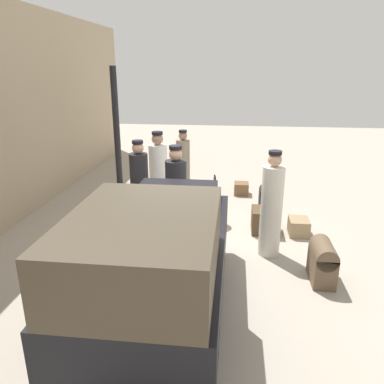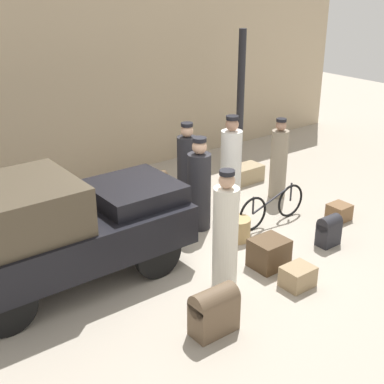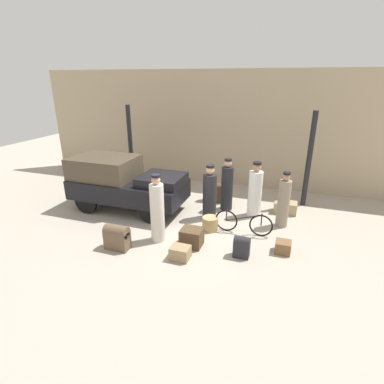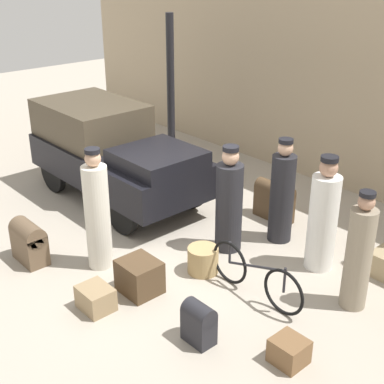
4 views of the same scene
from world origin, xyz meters
TOP-DOWN VIEW (x-y plane):
  - ground_plane at (0.00, 0.00)m, footprint 30.00×30.00m
  - canopy_pillar_right at (3.48, 2.65)m, footprint 0.17×0.17m
  - truck at (-2.27, 0.36)m, footprint 3.78×1.68m
  - bicycle at (1.84, -0.11)m, footprint 1.64×0.04m
  - wicker_basket at (0.90, -0.21)m, footprint 0.46×0.46m
  - porter_standing_middle at (1.96, 1.20)m, footprint 0.43×0.43m
  - porter_lifting_near_truck at (2.85, 0.74)m, footprint 0.35×0.35m
  - porter_carrying_trunk at (1.01, 1.42)m, footprint 0.39×0.39m
  - porter_with_bicycle at (-0.28, -1.23)m, footprint 0.37×0.37m
  - conductor_in_dark_uniform at (0.65, 0.58)m, footprint 0.42×0.42m
  - trunk_large_brown at (2.91, 1.76)m, footprint 0.72×0.47m
  - trunk_barrel_dark at (-1.10, -1.98)m, footprint 0.63×0.34m
  - suitcase_black_upright at (2.02, -1.31)m, footprint 0.39×0.26m
  - suitcase_tan_flat at (0.46, 1.93)m, footprint 0.74×0.27m
  - trunk_umber_medium at (0.68, -1.21)m, footprint 0.55×0.49m
  - trunk_wicker_pale at (0.61, -1.89)m, footprint 0.47×0.38m
  - suitcase_small_leather at (2.98, -0.78)m, footprint 0.39×0.37m

SIDE VIEW (x-z plane):
  - ground_plane at x=0.00m, z-range 0.00..0.00m
  - suitcase_small_leather at x=2.98m, z-range 0.00..0.31m
  - trunk_wicker_pale at x=0.61m, z-range 0.00..0.32m
  - trunk_large_brown at x=2.91m, z-range 0.00..0.37m
  - wicker_basket at x=0.90m, z-range 0.00..0.40m
  - trunk_umber_medium at x=0.68m, z-range 0.00..0.48m
  - suitcase_black_upright at x=2.02m, z-range 0.02..0.56m
  - bicycle at x=1.84m, z-range -0.01..0.68m
  - trunk_barrel_dark at x=-1.10m, z-range 0.02..0.68m
  - suitcase_tan_flat at x=0.46m, z-range 0.02..0.72m
  - porter_lifting_near_truck at x=2.85m, z-range -0.07..1.61m
  - conductor_in_dark_uniform at x=0.65m, z-range -0.08..1.66m
  - porter_carrying_trunk at x=1.01m, z-range -0.07..1.68m
  - porter_standing_middle at x=1.96m, z-range -0.08..1.70m
  - porter_with_bicycle at x=-0.28m, z-range -0.07..1.81m
  - truck at x=-2.27m, z-range 0.09..1.83m
  - canopy_pillar_right at x=3.48m, z-range 0.00..3.21m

